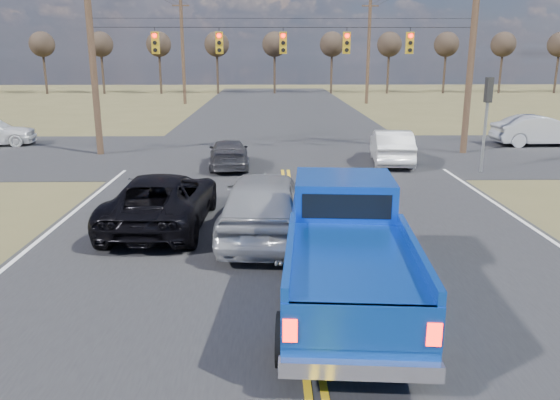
{
  "coord_description": "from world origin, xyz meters",
  "views": [
    {
      "loc": [
        -0.66,
        -8.73,
        4.82
      ],
      "look_at": [
        -0.43,
        3.6,
        1.5
      ],
      "focal_mm": 35.0,
      "sensor_mm": 36.0,
      "label": 1
    }
  ],
  "objects_px": {
    "pickup_truck": "(347,252)",
    "dgrey_car_queue": "(229,154)",
    "white_car_queue": "(391,147)",
    "silver_suv": "(265,204)",
    "cross_car_east_near": "(540,131)",
    "black_suv": "(162,200)"
  },
  "relations": [
    {
      "from": "pickup_truck",
      "to": "dgrey_car_queue",
      "type": "height_order",
      "value": "pickup_truck"
    },
    {
      "from": "white_car_queue",
      "to": "dgrey_car_queue",
      "type": "distance_m",
      "value": 7.31
    },
    {
      "from": "pickup_truck",
      "to": "silver_suv",
      "type": "height_order",
      "value": "pickup_truck"
    },
    {
      "from": "pickup_truck",
      "to": "cross_car_east_near",
      "type": "height_order",
      "value": "pickup_truck"
    },
    {
      "from": "dgrey_car_queue",
      "to": "cross_car_east_near",
      "type": "height_order",
      "value": "cross_car_east_near"
    },
    {
      "from": "silver_suv",
      "to": "white_car_queue",
      "type": "relative_size",
      "value": 1.18
    },
    {
      "from": "pickup_truck",
      "to": "white_car_queue",
      "type": "xyz_separation_m",
      "value": [
        4.02,
        14.37,
        -0.35
      ]
    },
    {
      "from": "white_car_queue",
      "to": "cross_car_east_near",
      "type": "distance_m",
      "value": 10.23
    },
    {
      "from": "dgrey_car_queue",
      "to": "cross_car_east_near",
      "type": "relative_size",
      "value": 0.85
    },
    {
      "from": "white_car_queue",
      "to": "dgrey_car_queue",
      "type": "relative_size",
      "value": 1.11
    },
    {
      "from": "cross_car_east_near",
      "to": "dgrey_car_queue",
      "type": "bearing_deg",
      "value": 107.2
    },
    {
      "from": "white_car_queue",
      "to": "dgrey_car_queue",
      "type": "xyz_separation_m",
      "value": [
        -7.27,
        -0.79,
        -0.16
      ]
    },
    {
      "from": "pickup_truck",
      "to": "white_car_queue",
      "type": "relative_size",
      "value": 1.36
    },
    {
      "from": "silver_suv",
      "to": "black_suv",
      "type": "bearing_deg",
      "value": -14.95
    },
    {
      "from": "silver_suv",
      "to": "cross_car_east_near",
      "type": "xyz_separation_m",
      "value": [
        14.69,
        14.92,
        -0.12
      ]
    },
    {
      "from": "white_car_queue",
      "to": "silver_suv",
      "type": "bearing_deg",
      "value": 67.49
    },
    {
      "from": "white_car_queue",
      "to": "dgrey_car_queue",
      "type": "bearing_deg",
      "value": 12.67
    },
    {
      "from": "pickup_truck",
      "to": "silver_suv",
      "type": "xyz_separation_m",
      "value": [
        -1.62,
        4.19,
        -0.19
      ]
    },
    {
      "from": "pickup_truck",
      "to": "cross_car_east_near",
      "type": "distance_m",
      "value": 23.16
    },
    {
      "from": "silver_suv",
      "to": "cross_car_east_near",
      "type": "height_order",
      "value": "silver_suv"
    },
    {
      "from": "pickup_truck",
      "to": "silver_suv",
      "type": "distance_m",
      "value": 4.5
    },
    {
      "from": "black_suv",
      "to": "white_car_queue",
      "type": "height_order",
      "value": "black_suv"
    }
  ]
}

